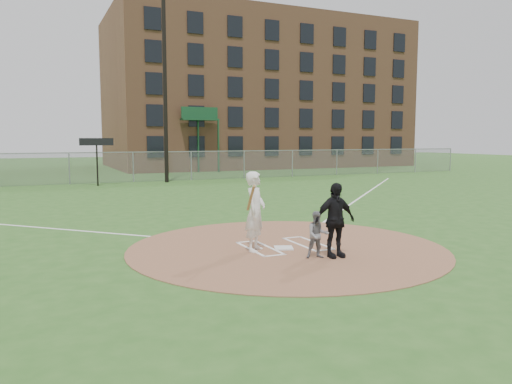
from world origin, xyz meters
name	(u,v)px	position (x,y,z in m)	size (l,w,h in m)	color
ground	(287,248)	(0.00, 0.00, 0.00)	(140.00, 140.00, 0.00)	#2C591E
dirt_circle	(287,247)	(0.00, 0.00, 0.01)	(8.40, 8.40, 0.02)	#936245
home_plate	(284,248)	(-0.16, -0.13, 0.04)	(0.48, 0.48, 0.03)	white
foul_line_first	(362,196)	(9.00, 9.00, 0.01)	(0.10, 24.00, 0.01)	white
catcher	(318,235)	(0.11, -1.40, 0.59)	(0.56, 0.43, 1.14)	slate
umpire	(335,220)	(0.54, -1.47, 0.93)	(1.07, 0.45, 1.83)	black
batters_boxes	(284,246)	(0.00, 0.15, 0.03)	(2.08, 1.88, 0.01)	white
batter_at_plate	(255,211)	(-0.94, -0.06, 1.05)	(0.87, 1.14, 2.05)	white
outfield_fence	(133,167)	(0.00, 22.00, 1.02)	(56.08, 0.08, 2.03)	slate
brick_warehouse	(255,95)	(16.00, 37.96, 7.50)	(30.00, 17.17, 15.00)	#965E40
light_pole	(165,81)	(2.00, 21.00, 6.61)	(1.20, 0.30, 12.22)	black
scoreboard_sign	(97,147)	(-2.50, 20.20, 2.39)	(2.00, 0.10, 2.93)	black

